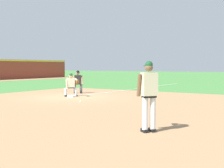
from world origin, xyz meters
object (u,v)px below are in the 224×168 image
baseball (81,102)px  first_base_bag (72,96)px  umpire (78,81)px  pitcher (149,92)px  first_baseman (71,84)px

baseball → first_base_bag: bearing=49.1°
first_base_bag → baseball: first_base_bag is taller
baseball → umpire: 4.94m
baseball → umpire: size_ratio=0.05×
first_base_bag → pitcher: pitcher is taller
first_base_bag → first_baseman: bearing=45.7°
umpire → first_base_bag: bearing=-149.2°
first_base_bag → first_baseman: (0.21, 0.21, 0.69)m
pitcher → umpire: bearing=48.0°
umpire → baseball: bearing=-139.4°
first_base_bag → first_baseman: size_ratio=0.28×
first_baseman → umpire: 2.02m
first_base_bag → baseball: (-1.73, -2.00, -0.01)m
first_base_bag → baseball: bearing=-130.9°
first_base_bag → umpire: size_ratio=0.26×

